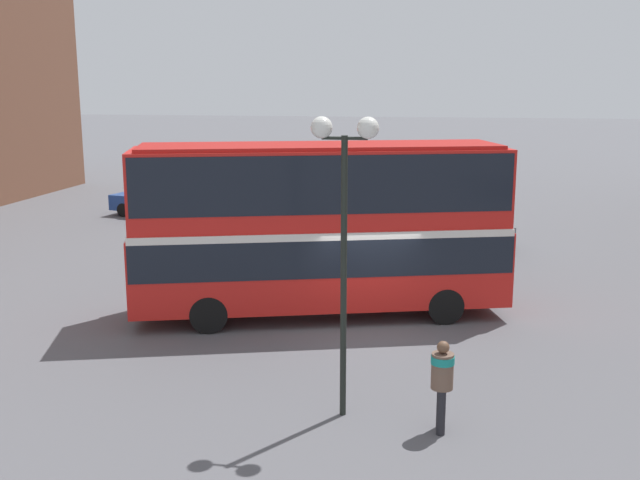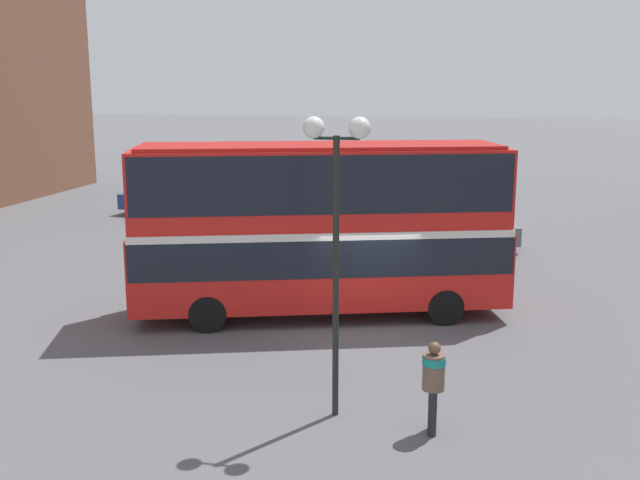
{
  "view_description": "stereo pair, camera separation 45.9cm",
  "coord_description": "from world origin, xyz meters",
  "px_view_note": "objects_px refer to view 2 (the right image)",
  "views": [
    {
      "loc": [
        2.02,
        -18.56,
        6.34
      ],
      "look_at": [
        -1.5,
        1.0,
        2.12
      ],
      "focal_mm": 42.0,
      "sensor_mm": 36.0,
      "label": 1
    },
    {
      "loc": [
        2.47,
        -18.47,
        6.34
      ],
      "look_at": [
        -1.5,
        1.0,
        2.12
      ],
      "focal_mm": 42.0,
      "sensor_mm": 36.0,
      "label": 2
    }
  ],
  "objects_px": {
    "parked_car_kerb_near": "(459,229)",
    "parked_car_kerb_far": "(166,200)",
    "pedestrian_foreground": "(434,378)",
    "double_decker_bus": "(320,220)",
    "street_lamp_twin_globe": "(336,187)"
  },
  "relations": [
    {
      "from": "pedestrian_foreground",
      "to": "parked_car_kerb_far",
      "type": "distance_m",
      "value": 24.75
    },
    {
      "from": "double_decker_bus",
      "to": "street_lamp_twin_globe",
      "type": "relative_size",
      "value": 1.81
    },
    {
      "from": "parked_car_kerb_near",
      "to": "parked_car_kerb_far",
      "type": "height_order",
      "value": "parked_car_kerb_near"
    },
    {
      "from": "double_decker_bus",
      "to": "pedestrian_foreground",
      "type": "relative_size",
      "value": 5.91
    },
    {
      "from": "double_decker_bus",
      "to": "parked_car_kerb_near",
      "type": "xyz_separation_m",
      "value": [
        3.56,
        9.11,
        -1.89
      ]
    },
    {
      "from": "pedestrian_foreground",
      "to": "parked_car_kerb_far",
      "type": "relative_size",
      "value": 0.38
    },
    {
      "from": "pedestrian_foreground",
      "to": "parked_car_kerb_near",
      "type": "bearing_deg",
      "value": -92.9
    },
    {
      "from": "pedestrian_foreground",
      "to": "parked_car_kerb_near",
      "type": "xyz_separation_m",
      "value": [
        0.12,
        15.66,
        -0.28
      ]
    },
    {
      "from": "pedestrian_foreground",
      "to": "double_decker_bus",
      "type": "bearing_deg",
      "value": -64.75
    },
    {
      "from": "double_decker_bus",
      "to": "pedestrian_foreground",
      "type": "height_order",
      "value": "double_decker_bus"
    },
    {
      "from": "street_lamp_twin_globe",
      "to": "double_decker_bus",
      "type": "bearing_deg",
      "value": 104.21
    },
    {
      "from": "parked_car_kerb_near",
      "to": "parked_car_kerb_far",
      "type": "bearing_deg",
      "value": -31.83
    },
    {
      "from": "parked_car_kerb_near",
      "to": "parked_car_kerb_far",
      "type": "distance_m",
      "value": 14.81
    },
    {
      "from": "pedestrian_foreground",
      "to": "parked_car_kerb_near",
      "type": "relative_size",
      "value": 0.37
    },
    {
      "from": "double_decker_bus",
      "to": "parked_car_kerb_near",
      "type": "height_order",
      "value": "double_decker_bus"
    }
  ]
}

